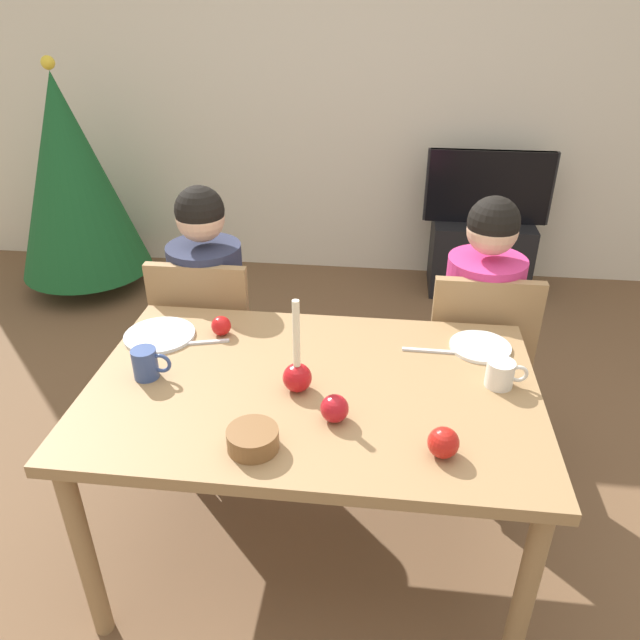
% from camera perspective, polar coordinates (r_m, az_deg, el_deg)
% --- Properties ---
extents(ground_plane, '(7.68, 7.68, 0.00)m').
position_cam_1_polar(ground_plane, '(2.42, -0.59, -20.72)').
color(ground_plane, brown).
extents(back_wall, '(6.40, 0.10, 2.60)m').
position_cam_1_polar(back_wall, '(4.18, 4.13, 21.70)').
color(back_wall, beige).
rests_on(back_wall, ground).
extents(dining_table, '(1.40, 0.90, 0.75)m').
position_cam_1_polar(dining_table, '(1.95, -0.69, -8.08)').
color(dining_table, '#99754C').
rests_on(dining_table, ground).
extents(chair_left, '(0.40, 0.40, 0.90)m').
position_cam_1_polar(chair_left, '(2.63, -10.28, -1.82)').
color(chair_left, '#99754C').
rests_on(chair_left, ground).
extents(chair_right, '(0.40, 0.40, 0.90)m').
position_cam_1_polar(chair_right, '(2.56, 14.38, -3.29)').
color(chair_right, '#99754C').
rests_on(chair_right, ground).
extents(person_left_child, '(0.30, 0.30, 1.17)m').
position_cam_1_polar(person_left_child, '(2.63, -10.20, -0.38)').
color(person_left_child, '#33384C').
rests_on(person_left_child, ground).
extents(person_right_child, '(0.30, 0.30, 1.17)m').
position_cam_1_polar(person_right_child, '(2.56, 14.46, -1.82)').
color(person_right_child, '#33384C').
rests_on(person_right_child, ground).
extents(tv_stand, '(0.64, 0.40, 0.48)m').
position_cam_1_polar(tv_stand, '(4.21, 14.71, 5.84)').
color(tv_stand, black).
rests_on(tv_stand, ground).
extents(tv, '(0.79, 0.05, 0.46)m').
position_cam_1_polar(tv, '(4.05, 15.56, 11.94)').
color(tv, black).
rests_on(tv, tv_stand).
extents(christmas_tree, '(0.83, 0.83, 1.47)m').
position_cam_1_polar(christmas_tree, '(4.22, -22.33, 12.32)').
color(christmas_tree, brown).
rests_on(christmas_tree, ground).
extents(candle_centerpiece, '(0.09, 0.09, 0.31)m').
position_cam_1_polar(candle_centerpiece, '(1.85, -2.16, -4.92)').
color(candle_centerpiece, red).
rests_on(candle_centerpiece, dining_table).
extents(plate_left, '(0.25, 0.25, 0.01)m').
position_cam_1_polar(plate_left, '(2.22, -14.83, -1.38)').
color(plate_left, silver).
rests_on(plate_left, dining_table).
extents(plate_right, '(0.21, 0.21, 0.01)m').
position_cam_1_polar(plate_right, '(2.15, 14.81, -2.43)').
color(plate_right, white).
rests_on(plate_right, dining_table).
extents(mug_left, '(0.13, 0.08, 0.10)m').
position_cam_1_polar(mug_left, '(1.99, -15.99, -3.95)').
color(mug_left, '#33477F').
rests_on(mug_left, dining_table).
extents(mug_right, '(0.13, 0.09, 0.09)m').
position_cam_1_polar(mug_right, '(1.96, 16.63, -4.86)').
color(mug_right, silver).
rests_on(mug_right, dining_table).
extents(fork_left, '(0.18, 0.06, 0.01)m').
position_cam_1_polar(fork_left, '(2.15, -10.91, -2.07)').
color(fork_left, silver).
rests_on(fork_left, dining_table).
extents(fork_right, '(0.18, 0.02, 0.01)m').
position_cam_1_polar(fork_right, '(2.09, 10.18, -2.85)').
color(fork_right, silver).
rests_on(fork_right, dining_table).
extents(bowl_walnuts, '(0.14, 0.14, 0.06)m').
position_cam_1_polar(bowl_walnuts, '(1.67, -6.33, -11.05)').
color(bowl_walnuts, brown).
rests_on(bowl_walnuts, dining_table).
extents(apple_near_candle, '(0.07, 0.07, 0.07)m').
position_cam_1_polar(apple_near_candle, '(2.17, -9.27, -0.54)').
color(apple_near_candle, red).
rests_on(apple_near_candle, dining_table).
extents(apple_by_left_plate, '(0.08, 0.08, 0.08)m').
position_cam_1_polar(apple_by_left_plate, '(1.66, 11.51, -11.21)').
color(apple_by_left_plate, red).
rests_on(apple_by_left_plate, dining_table).
extents(apple_by_right_mug, '(0.08, 0.08, 0.08)m').
position_cam_1_polar(apple_by_right_mug, '(1.74, 1.38, -8.30)').
color(apple_by_right_mug, '#B1151E').
rests_on(apple_by_right_mug, dining_table).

